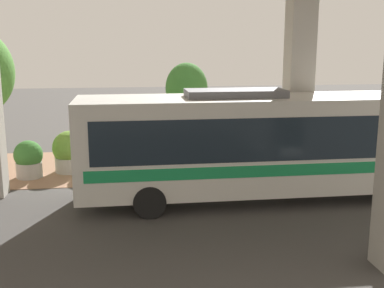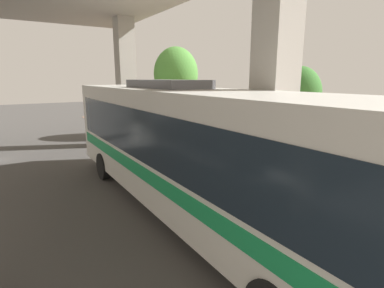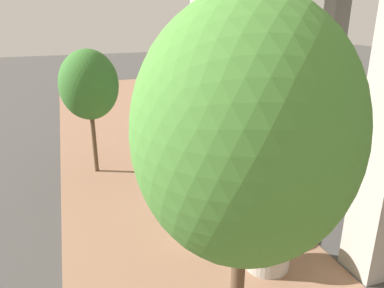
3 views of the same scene
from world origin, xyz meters
name	(u,v)px [view 2 (image 2 of 3)]	position (x,y,z in m)	size (l,w,h in m)	color
ground_plane	(184,166)	(0.00, 0.00, 0.00)	(80.00, 80.00, 0.00)	#474442
sidewalk_strip	(236,156)	(-3.00, 0.00, 0.01)	(6.00, 40.00, 0.02)	#936B51
bus	(188,143)	(2.20, 3.98, 2.02)	(2.81, 12.72, 3.73)	silver
fire_hydrant	(225,161)	(-1.03, 1.62, 0.46)	(0.44, 0.21, 0.91)	gold
planter_front	(207,135)	(-2.32, -1.60, 0.91)	(1.45, 1.45, 1.78)	#ADA89E
planter_middle	(167,131)	(-1.60, -4.60, 0.74)	(1.11, 1.11, 1.48)	#ADA89E
planter_back	(231,142)	(-2.31, 0.36, 0.89)	(1.27, 1.27, 1.77)	#ADA89E
planter_extra	(191,132)	(-2.29, -3.11, 0.83)	(1.38, 1.38, 1.70)	#ADA89E
street_tree_near	(176,74)	(-3.39, -6.72, 4.02)	(2.89, 2.89, 5.76)	brown
street_tree_far	(298,93)	(-4.76, 2.01, 3.12)	(1.95, 1.95, 4.30)	brown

